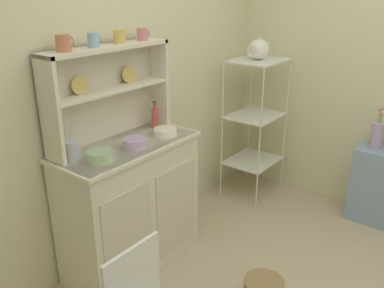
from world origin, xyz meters
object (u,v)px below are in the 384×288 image
hutch_cabinet (131,205)px  hutch_shelf_unit (106,86)px  cup_terracotta_0 (64,43)px  flower_vase (377,135)px  bakers_rack (255,112)px  utensil_jar (72,150)px  side_shelf_blue (384,187)px  porcelain_teapot (259,49)px  bowl_mixing_large (100,156)px  jam_bottle (155,117)px

hutch_cabinet → hutch_shelf_unit: hutch_shelf_unit is taller
cup_terracotta_0 → flower_vase: bearing=-32.2°
bakers_rack → utensil_jar: (-1.76, 0.20, 0.16)m
side_shelf_blue → utensil_jar: bearing=146.9°
cup_terracotta_0 → utensil_jar: size_ratio=0.38×
porcelain_teapot → cup_terracotta_0: bearing=171.9°
hutch_cabinet → bowl_mixing_large: bowl_mixing_large is taller
utensil_jar → flower_vase: (1.98, -1.17, -0.21)m
hutch_shelf_unit → bakers_rack: bearing=-11.4°
cup_terracotta_0 → porcelain_teapot: size_ratio=0.38×
hutch_shelf_unit → bakers_rack: size_ratio=0.72×
bakers_rack → cup_terracotta_0: size_ratio=12.79×
hutch_cabinet → jam_bottle: jam_bottle is taller
utensil_jar → jam_bottle: bearing=0.6°
hutch_shelf_unit → jam_bottle: (0.36, -0.08, -0.28)m
utensil_jar → hutch_cabinet: bearing=-12.5°
side_shelf_blue → bowl_mixing_large: bearing=149.2°
side_shelf_blue → jam_bottle: jam_bottle is taller
porcelain_teapot → bowl_mixing_large: bearing=178.4°
flower_vase → hutch_cabinet: bearing=146.1°
side_shelf_blue → porcelain_teapot: porcelain_teapot is taller
cup_terracotta_0 → bowl_mixing_large: cup_terracotta_0 is taller
hutch_cabinet → bakers_rack: bearing=-4.9°
hutch_cabinet → cup_terracotta_0: cup_terracotta_0 is taller
hutch_shelf_unit → bakers_rack: 1.51m
jam_bottle → flower_vase: (1.27, -1.18, -0.23)m
porcelain_teapot → flower_vase: (0.22, -0.97, -0.60)m
bowl_mixing_large → utensil_jar: 0.17m
bakers_rack → porcelain_teapot: (-0.00, 0.00, 0.54)m
hutch_shelf_unit → side_shelf_blue: size_ratio=1.45×
bowl_mixing_large → bakers_rack: bearing=-1.6°
side_shelf_blue → bowl_mixing_large: (-1.90, 1.14, 0.61)m
bakers_rack → jam_bottle: bakers_rack is taller
flower_vase → bakers_rack: bearing=102.5°
side_shelf_blue → bowl_mixing_large: size_ratio=4.27×
utensil_jar → bakers_rack: bearing=-6.5°
hutch_shelf_unit → side_shelf_blue: bearing=-40.2°
side_shelf_blue → bowl_mixing_large: 2.30m
hutch_shelf_unit → jam_bottle: 0.46m
bowl_mixing_large → hutch_shelf_unit: bearing=39.9°
side_shelf_blue → flower_vase: (-0.00, 0.12, 0.42)m
cup_terracotta_0 → jam_bottle: bearing=-3.1°
hutch_cabinet → jam_bottle: 0.62m
bowl_mixing_large → flower_vase: (1.90, -1.02, -0.19)m
bowl_mixing_large → jam_bottle: 0.66m
bowl_mixing_large → flower_vase: size_ratio=0.42×
side_shelf_blue → cup_terracotta_0: (-1.92, 1.33, 1.23)m
hutch_shelf_unit → jam_bottle: size_ratio=4.70×
bakers_rack → bowl_mixing_large: 1.69m
side_shelf_blue → flower_vase: 0.44m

